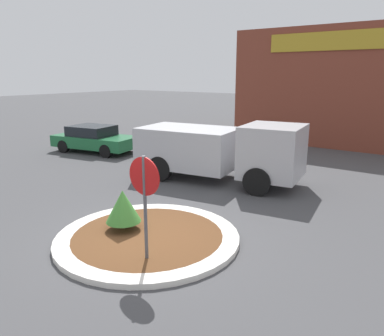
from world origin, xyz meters
name	(u,v)px	position (x,y,z in m)	size (l,w,h in m)	color
ground_plane	(148,240)	(0.00, 0.00, 0.00)	(120.00, 120.00, 0.00)	#474749
traffic_island	(148,237)	(0.00, 0.00, 0.06)	(4.28, 4.28, 0.13)	silver
stop_sign	(145,190)	(0.76, -0.85, 1.58)	(0.77, 0.07, 2.26)	#4C4C51
island_shrub	(123,206)	(-0.69, -0.10, 0.72)	(0.84, 0.84, 0.98)	brown
utility_truck	(219,149)	(-1.36, 5.24, 1.16)	(6.13, 2.98, 2.14)	#B2B2B7
storefront_building	(380,87)	(1.69, 16.65, 3.08)	(14.41, 6.07, 6.16)	brown
parked_sedan_green	(95,139)	(-9.08, 6.03, 0.66)	(4.47, 2.57, 1.30)	#1E6638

